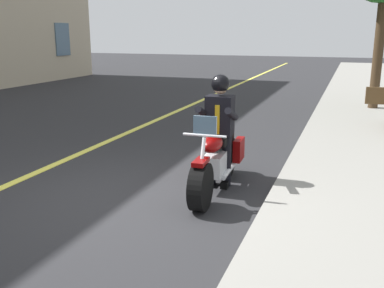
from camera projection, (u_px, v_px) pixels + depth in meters
name	position (u px, v px, depth m)	size (l,w,h in m)	color
ground_plane	(123.00, 199.00, 6.31)	(80.00, 80.00, 0.00)	#28282B
lane_center_stripe	(13.00, 183.00, 6.98)	(60.00, 0.16, 0.01)	#E5DB4C
motorcycle_main	(216.00, 161.00, 6.61)	(2.22, 0.66, 1.26)	black
rider_main	(220.00, 121.00, 6.64)	(0.64, 0.57, 1.74)	black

